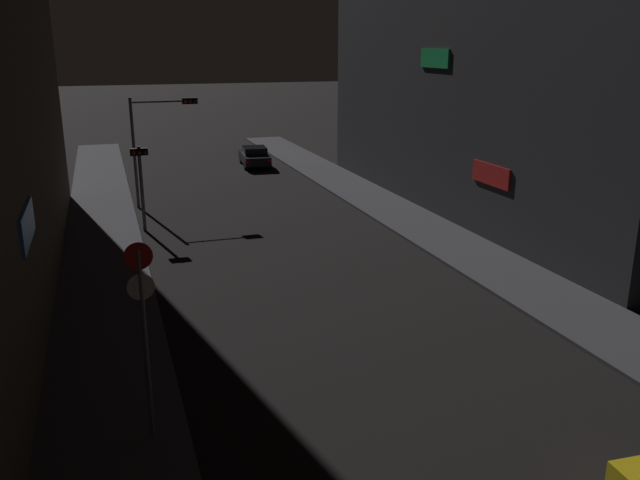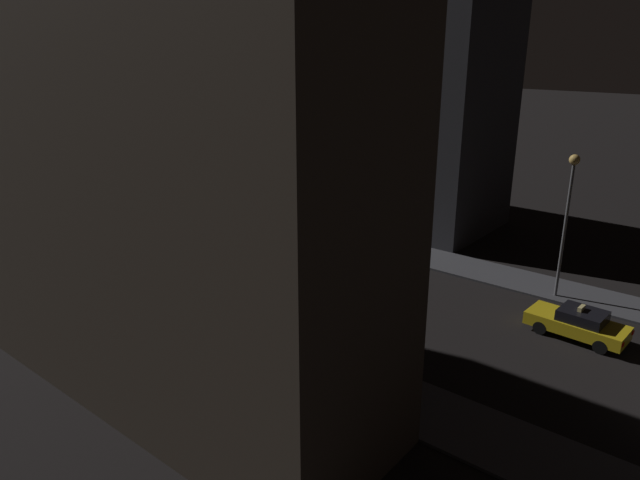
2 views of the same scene
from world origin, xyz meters
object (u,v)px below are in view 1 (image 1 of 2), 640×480
traffic_light_overhead (157,130)px  sign_pole_left (144,322)px  traffic_light_left_kerb (140,171)px  far_car (254,156)px

traffic_light_overhead → sign_pole_left: 22.42m
sign_pole_left → traffic_light_left_kerb: bearing=86.6°
far_car → traffic_light_left_kerb: 17.51m
traffic_light_overhead → far_car: bearing=53.8°
far_car → traffic_light_overhead: 13.13m
far_car → sign_pole_left: bearing=-106.7°
traffic_light_overhead → sign_pole_left: bearing=-95.8°
far_car → sign_pole_left: (-9.75, -32.50, 2.08)m
far_car → traffic_light_overhead: size_ratio=0.79×
traffic_light_left_kerb → sign_pole_left: size_ratio=0.90×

